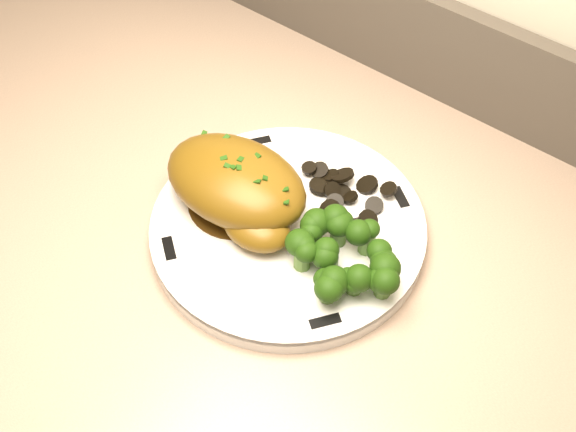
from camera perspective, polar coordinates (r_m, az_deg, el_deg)
The scene contains 9 objects.
plate at distance 0.71m, azimuth 0.00°, elevation -0.99°, with size 0.27×0.27×0.02m, color white.
rim_accent_0 at distance 0.73m, azimuth 8.85°, elevation 1.48°, with size 0.03×0.01×0.00m, color black.
rim_accent_1 at distance 0.78m, azimuth -2.40°, elevation 5.91°, with size 0.03×0.01×0.00m, color black.
rim_accent_2 at distance 0.69m, azimuth -9.39°, elevation -2.55°, with size 0.03×0.01×0.00m, color black.
rim_accent_3 at distance 0.64m, azimuth 2.95°, elevation -8.31°, with size 0.03×0.01×0.00m, color black.
gravy_pool at distance 0.72m, azimuth -4.02°, elevation 1.14°, with size 0.10×0.10×0.00m, color #3F270B.
chicken_breast at distance 0.70m, azimuth -3.96°, elevation 2.33°, with size 0.16×0.11×0.06m.
mushroom_pile at distance 0.72m, azimuth 3.60°, elevation 1.90°, with size 0.10×0.07×0.03m.
broccoli_florets at distance 0.65m, azimuth 4.47°, elevation -3.17°, with size 0.11×0.09×0.04m.
Camera 1 is at (0.23, 1.36, 1.50)m, focal length 45.00 mm.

